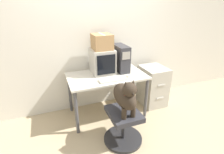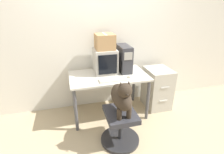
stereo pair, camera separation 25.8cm
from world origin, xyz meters
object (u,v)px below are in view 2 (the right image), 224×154
Objects in this scene: office_chair at (120,126)px; pc_tower at (124,58)px; crt_monitor at (105,61)px; filing_cabinet at (157,88)px; cardboard_box at (105,42)px; dog at (122,96)px; keyboard at (113,80)px.

pc_tower is at bearing 69.41° from office_chair.
filing_cabinet is at bearing -6.85° from crt_monitor.
pc_tower is (0.33, -0.01, 0.02)m from crt_monitor.
cardboard_box is at bearing 90.00° from crt_monitor.
crt_monitor reaches higher than office_chair.
pc_tower is 1.14m from office_chair.
dog is 1.02m from cardboard_box.
cardboard_box reaches higher than crt_monitor.
cardboard_box is at bearing 96.05° from keyboard.
filing_cabinet is 1.32m from cardboard_box.
cardboard_box is (-0.33, 0.01, 0.30)m from pc_tower.
filing_cabinet is at bearing -7.08° from cardboard_box.
pc_tower is 0.50m from keyboard.
cardboard_box is at bearing 177.78° from pc_tower.
dog is at bearing -90.00° from office_chair.
pc_tower is at bearing 70.08° from dog.
crt_monitor is 1.09m from office_chair.
cardboard_box reaches higher than office_chair.
keyboard is 0.51m from dog.
dog is at bearing -88.97° from cardboard_box.
crt_monitor is at bearing -90.00° from cardboard_box.
crt_monitor is at bearing 96.12° from keyboard.
crt_monitor is 1.28× the size of cardboard_box.
dog is at bearing -88.97° from crt_monitor.
cardboard_box is at bearing 91.03° from dog.
pc_tower reaches higher than dog.
dog reaches higher than filing_cabinet.
keyboard is 0.57× the size of filing_cabinet.
office_chair is at bearing 90.00° from dog.
pc_tower reaches higher than keyboard.
keyboard is (0.04, -0.36, -0.19)m from crt_monitor.
office_chair is (-0.02, -0.48, -0.51)m from keyboard.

